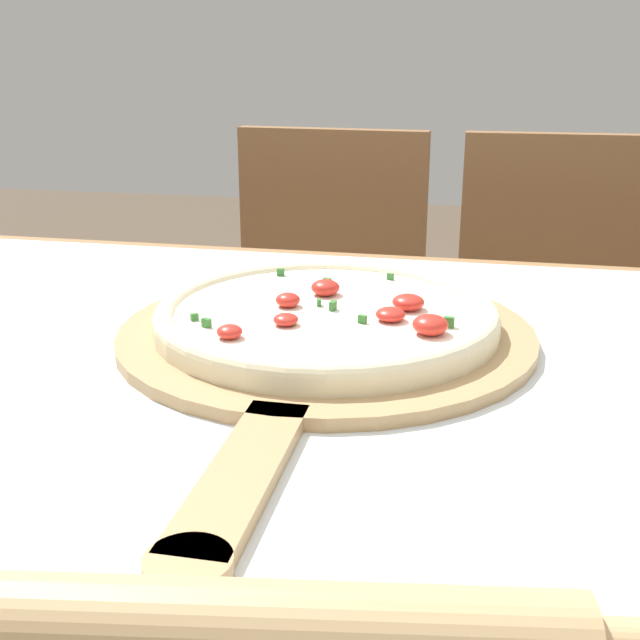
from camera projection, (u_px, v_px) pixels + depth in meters
The scene contains 7 objects.
dining_table at pixel (335, 494), 0.73m from camera, with size 1.41×0.93×0.78m.
towel_cloth at pixel (335, 382), 0.69m from camera, with size 1.33×0.85×0.00m.
pizza_peel at pixel (322, 340), 0.76m from camera, with size 0.40×0.61×0.01m.
pizza at pixel (327, 315), 0.78m from camera, with size 0.33×0.33×0.04m.
rolling_pin at pixel (218, 633), 0.36m from camera, with size 0.42×0.10×0.05m.
chair_left at pixel (320, 326), 1.60m from camera, with size 0.42×0.42×0.90m.
chair_right at pixel (555, 343), 1.51m from camera, with size 0.41×0.41×0.90m.
Camera 1 is at (0.12, -0.63, 1.05)m, focal length 45.00 mm.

